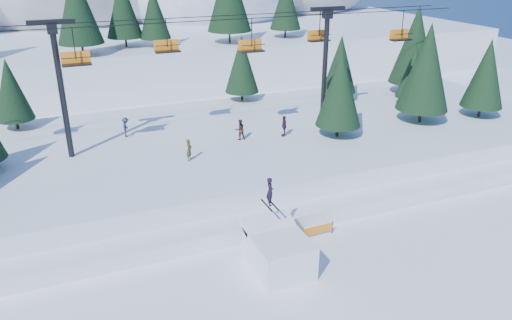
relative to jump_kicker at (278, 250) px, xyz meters
name	(u,v)px	position (x,y,z in m)	size (l,w,h in m)	color
ground	(273,291)	(-1.18, -1.90, -1.17)	(160.00, 160.00, 0.00)	white
mid_shelf	(186,154)	(-1.18, 16.10, 0.08)	(70.00, 22.00, 2.50)	white
berm	(225,216)	(-1.18, 6.10, -0.62)	(70.00, 6.00, 1.10)	white
jump_kicker	(278,250)	(0.00, 0.00, 0.00)	(3.11, 4.35, 5.15)	white
chairlift	(207,57)	(0.97, 16.15, 8.15)	(46.00, 3.21, 10.28)	black
conifer_stand	(222,83)	(2.41, 16.72, 5.79)	(61.36, 18.46, 9.46)	black
distant_skiers	(187,131)	(-1.00, 15.93, 2.20)	(33.15, 9.24, 1.80)	#3C1B34
banner_near	(314,231)	(3.49, 2.06, -0.63)	(2.86, 0.18, 0.90)	black
banner_far	(375,197)	(9.95, 4.61, -0.63)	(2.67, 1.07, 0.90)	black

